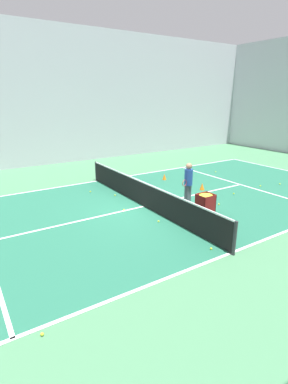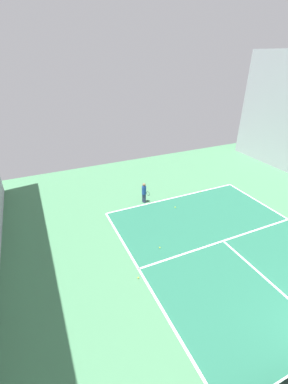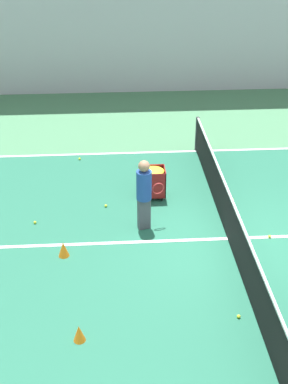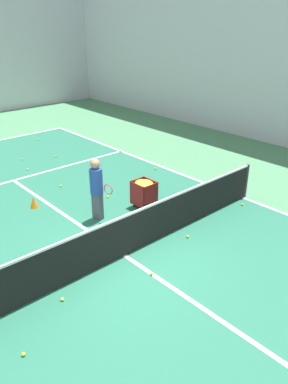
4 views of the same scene
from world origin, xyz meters
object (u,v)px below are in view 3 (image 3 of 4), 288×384
tennis_net (230,218)px  training_cone_1 (79,333)px  coach_at_net (144,190)px  ball_cart (153,177)px  training_cone_0 (63,249)px

tennis_net → training_cone_1: tennis_net is taller
coach_at_net → ball_cart: bearing=62.6°
coach_at_net → ball_cart: 1.48m
ball_cart → tennis_net: bearing=-142.2°
ball_cart → coach_at_net: bearing=167.2°
tennis_net → ball_cart: tennis_net is taller
training_cone_1 → tennis_net: bearing=-47.8°
tennis_net → ball_cart: 2.51m
coach_at_net → tennis_net: bearing=-32.2°
tennis_net → coach_at_net: 1.99m
tennis_net → training_cone_1: (-2.91, 3.21, -0.38)m
tennis_net → training_cone_0: bearing=96.4°
ball_cart → training_cone_0: bearing=138.6°
tennis_net → coach_at_net: (0.59, 1.85, 0.45)m
training_cone_1 → coach_at_net: bearing=-21.2°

